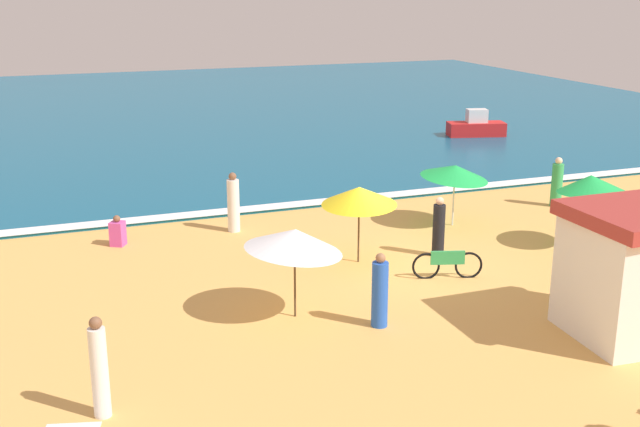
# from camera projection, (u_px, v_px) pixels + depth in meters

# --- Properties ---
(ground_plane) EXTENTS (60.00, 60.00, 0.00)m
(ground_plane) POSITION_uv_depth(u_px,v_px,m) (402.00, 264.00, 21.36)
(ground_plane) COLOR #E0A856
(ocean_water) EXTENTS (60.00, 44.00, 0.10)m
(ocean_water) POSITION_uv_depth(u_px,v_px,m) (191.00, 110.00, 46.53)
(ocean_water) COLOR #0F567A
(ocean_water) RESTS_ON ground_plane
(wave_breaker_foam) EXTENTS (57.00, 0.70, 0.01)m
(wave_breaker_foam) POSITION_uv_depth(u_px,v_px,m) (320.00, 202.00, 27.00)
(wave_breaker_foam) COLOR white
(wave_breaker_foam) RESTS_ON ocean_water
(lifeguard_cabana) EXTENTS (2.54, 2.53, 2.83)m
(lifeguard_cabana) POSITION_uv_depth(u_px,v_px,m) (633.00, 272.00, 16.67)
(lifeguard_cabana) COLOR white
(lifeguard_cabana) RESTS_ON ground_plane
(beach_umbrella_0) EXTENTS (2.47, 2.48, 2.19)m
(beach_umbrella_0) POSITION_uv_depth(u_px,v_px,m) (591.00, 183.00, 22.14)
(beach_umbrella_0) COLOR #4C3823
(beach_umbrella_0) RESTS_ON ground_plane
(beach_umbrella_2) EXTENTS (2.82, 2.82, 2.15)m
(beach_umbrella_2) POSITION_uv_depth(u_px,v_px,m) (359.00, 196.00, 21.00)
(beach_umbrella_2) COLOR #4C3823
(beach_umbrella_2) RESTS_ON ground_plane
(beach_umbrella_3) EXTENTS (2.96, 2.96, 2.02)m
(beach_umbrella_3) POSITION_uv_depth(u_px,v_px,m) (455.00, 172.00, 24.28)
(beach_umbrella_3) COLOR silver
(beach_umbrella_3) RESTS_ON ground_plane
(beach_umbrella_4) EXTENTS (2.66, 2.62, 2.20)m
(beach_umbrella_4) POSITION_uv_depth(u_px,v_px,m) (294.00, 240.00, 17.50)
(beach_umbrella_4) COLOR #4C3823
(beach_umbrella_4) RESTS_ON ground_plane
(parked_bicycle) EXTENTS (1.76, 0.59, 0.76)m
(parked_bicycle) POSITION_uv_depth(u_px,v_px,m) (447.00, 264.00, 20.23)
(parked_bicycle) COLOR black
(parked_bicycle) RESTS_ON ground_plane
(beachgoer_1) EXTENTS (0.52, 0.52, 1.83)m
(beachgoer_1) POSITION_uv_depth(u_px,v_px,m) (233.00, 204.00, 23.93)
(beachgoer_1) COLOR white
(beachgoer_1) RESTS_ON ground_plane
(beachgoer_2) EXTENTS (0.49, 0.49, 1.69)m
(beachgoer_2) POSITION_uv_depth(u_px,v_px,m) (380.00, 293.00, 17.30)
(beachgoer_2) COLOR blue
(beachgoer_2) RESTS_ON ground_plane
(beachgoer_3) EXTENTS (0.52, 0.52, 1.68)m
(beachgoer_3) POSITION_uv_depth(u_px,v_px,m) (557.00, 184.00, 26.66)
(beachgoer_3) COLOR green
(beachgoer_3) RESTS_ON ground_plane
(beachgoer_4) EXTENTS (0.47, 0.47, 1.68)m
(beachgoer_4) POSITION_uv_depth(u_px,v_px,m) (439.00, 228.00, 21.79)
(beachgoer_4) COLOR black
(beachgoer_4) RESTS_ON ground_plane
(beachgoer_5) EXTENTS (0.51, 0.51, 0.90)m
(beachgoer_5) POSITION_uv_depth(u_px,v_px,m) (118.00, 232.00, 22.75)
(beachgoer_5) COLOR #D84CA5
(beachgoer_5) RESTS_ON ground_plane
(beachgoer_6) EXTENTS (0.40, 0.40, 1.87)m
(beachgoer_6) POSITION_uv_depth(u_px,v_px,m) (99.00, 369.00, 13.63)
(beachgoer_6) COLOR white
(beachgoer_6) RESTS_ON ground_plane
(small_boat_0) EXTENTS (2.92, 1.71, 1.29)m
(small_boat_0) POSITION_uv_depth(u_px,v_px,m) (476.00, 127.00, 38.50)
(small_boat_0) COLOR red
(small_boat_0) RESTS_ON ocean_water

